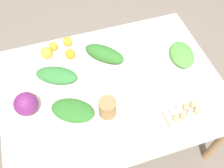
% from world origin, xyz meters
% --- Properties ---
extents(ground_plane, '(8.00, 8.00, 0.00)m').
position_xyz_m(ground_plane, '(0.00, 0.00, 0.00)').
color(ground_plane, '#70665B').
extents(dining_table, '(1.49, 1.09, 0.70)m').
position_xyz_m(dining_table, '(0.00, 0.00, 0.63)').
color(dining_table, silver).
rests_on(dining_table, ground_plane).
extents(cabbage_purple, '(0.15, 0.15, 0.15)m').
position_xyz_m(cabbage_purple, '(0.56, 0.02, 0.78)').
color(cabbage_purple, '#6B2366').
rests_on(cabbage_purple, dining_table).
extents(egg_carton, '(0.24, 0.11, 0.09)m').
position_xyz_m(egg_carton, '(-0.35, 0.36, 0.75)').
color(egg_carton, beige).
rests_on(egg_carton, dining_table).
extents(paper_bag, '(0.11, 0.11, 0.13)m').
position_xyz_m(paper_bag, '(0.09, 0.19, 0.77)').
color(paper_bag, '#997047').
rests_on(paper_bag, dining_table).
extents(greens_bunch_kale, '(0.31, 0.30, 0.10)m').
position_xyz_m(greens_bunch_kale, '(-0.02, -0.25, 0.75)').
color(greens_bunch_kale, '#2D6B28').
rests_on(greens_bunch_kale, dining_table).
extents(greens_bunch_dandelion, '(0.32, 0.26, 0.07)m').
position_xyz_m(greens_bunch_dandelion, '(0.34, -0.17, 0.74)').
color(greens_bunch_dandelion, '#337538').
rests_on(greens_bunch_dandelion, dining_table).
extents(greens_bunch_scallion, '(0.32, 0.29, 0.07)m').
position_xyz_m(greens_bunch_scallion, '(0.29, 0.12, 0.74)').
color(greens_bunch_scallion, '#2D6B28').
rests_on(greens_bunch_scallion, dining_table).
extents(greens_bunch_beet_tops, '(0.22, 0.28, 0.07)m').
position_xyz_m(greens_bunch_beet_tops, '(-0.56, -0.08, 0.74)').
color(greens_bunch_beet_tops, '#4C933D').
rests_on(greens_bunch_beet_tops, dining_table).
extents(orange_0, '(0.07, 0.07, 0.07)m').
position_xyz_m(orange_0, '(0.32, -0.45, 0.74)').
color(orange_0, orange).
rests_on(orange_0, dining_table).
extents(orange_1, '(0.07, 0.07, 0.07)m').
position_xyz_m(orange_1, '(0.21, -0.46, 0.74)').
color(orange_1, orange).
rests_on(orange_1, dining_table).
extents(orange_2, '(0.07, 0.07, 0.07)m').
position_xyz_m(orange_2, '(0.21, -0.33, 0.74)').
color(orange_2, orange).
rests_on(orange_2, dining_table).
extents(orange_3, '(0.08, 0.08, 0.08)m').
position_xyz_m(orange_3, '(0.38, -0.39, 0.75)').
color(orange_3, '#F9A833').
rests_on(orange_3, dining_table).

